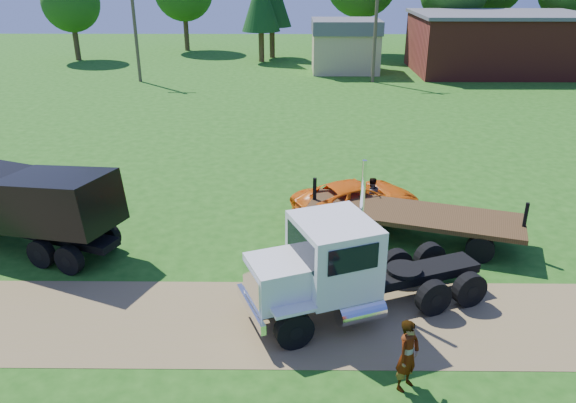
{
  "coord_description": "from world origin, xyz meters",
  "views": [
    {
      "loc": [
        -0.77,
        -13.43,
        9.47
      ],
      "look_at": [
        -0.96,
        4.99,
        1.6
      ],
      "focal_mm": 35.0,
      "sensor_mm": 36.0,
      "label": 1
    }
  ],
  "objects_px": {
    "black_dump_truck": "(31,204)",
    "orange_pickup": "(357,199)",
    "flatbed_trailer": "(413,218)",
    "white_semi_tractor": "(336,268)",
    "spectator_a": "(408,355)"
  },
  "relations": [
    {
      "from": "orange_pickup",
      "to": "flatbed_trailer",
      "type": "bearing_deg",
      "value": -162.73
    },
    {
      "from": "white_semi_tractor",
      "to": "flatbed_trailer",
      "type": "relative_size",
      "value": 0.92
    },
    {
      "from": "flatbed_trailer",
      "to": "orange_pickup",
      "type": "bearing_deg",
      "value": 149.44
    },
    {
      "from": "orange_pickup",
      "to": "spectator_a",
      "type": "relative_size",
      "value": 2.78
    },
    {
      "from": "orange_pickup",
      "to": "spectator_a",
      "type": "height_order",
      "value": "spectator_a"
    },
    {
      "from": "black_dump_truck",
      "to": "orange_pickup",
      "type": "distance_m",
      "value": 12.1
    },
    {
      "from": "white_semi_tractor",
      "to": "orange_pickup",
      "type": "relative_size",
      "value": 1.43
    },
    {
      "from": "white_semi_tractor",
      "to": "orange_pickup",
      "type": "bearing_deg",
      "value": 57.55
    },
    {
      "from": "black_dump_truck",
      "to": "flatbed_trailer",
      "type": "height_order",
      "value": "black_dump_truck"
    },
    {
      "from": "white_semi_tractor",
      "to": "spectator_a",
      "type": "distance_m",
      "value": 3.46
    },
    {
      "from": "white_semi_tractor",
      "to": "black_dump_truck",
      "type": "bearing_deg",
      "value": 137.68
    },
    {
      "from": "white_semi_tractor",
      "to": "orange_pickup",
      "type": "height_order",
      "value": "white_semi_tractor"
    },
    {
      "from": "orange_pickup",
      "to": "flatbed_trailer",
      "type": "relative_size",
      "value": 0.65
    },
    {
      "from": "orange_pickup",
      "to": "spectator_a",
      "type": "bearing_deg",
      "value": 156.6
    },
    {
      "from": "black_dump_truck",
      "to": "white_semi_tractor",
      "type": "bearing_deg",
      "value": 0.58
    }
  ]
}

